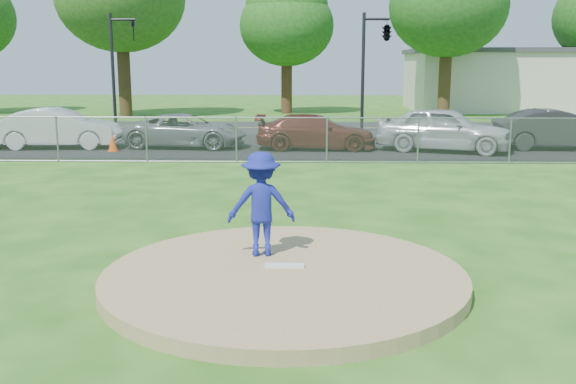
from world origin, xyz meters
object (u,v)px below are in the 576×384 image
(traffic_signal_left, at_px, (117,61))
(pitcher, at_px, (261,204))
(parked_car_darkred, at_px, (316,132))
(commercial_building, at_px, (525,79))
(parked_car_gray, at_px, (186,131))
(parked_car_pearl, at_px, (444,129))
(tree_center, at_px, (287,13))
(parked_car_white, at_px, (58,128))
(traffic_cone, at_px, (113,142))
(parked_car_charcoal, at_px, (556,129))
(traffic_signal_center, at_px, (384,34))

(traffic_signal_left, relative_size, pitcher, 3.36)
(parked_car_darkred, bearing_deg, commercial_building, -33.17)
(parked_car_gray, bearing_deg, parked_car_pearl, -89.23)
(tree_center, bearing_deg, parked_car_pearl, -71.16)
(commercial_building, distance_m, parked_car_white, 33.88)
(pitcher, bearing_deg, parked_car_pearl, -118.36)
(traffic_signal_left, height_order, parked_car_white, traffic_signal_left)
(parked_car_darkred, bearing_deg, parked_car_gray, 86.20)
(traffic_cone, height_order, parked_car_gray, parked_car_gray)
(traffic_signal_left, relative_size, parked_car_charcoal, 1.21)
(tree_center, height_order, traffic_signal_center, tree_center)
(commercial_building, xyz_separation_m, parked_car_charcoal, (-6.09, -22.28, -1.39))
(tree_center, xyz_separation_m, parked_car_pearl, (6.48, -18.99, -5.62))
(traffic_signal_center, height_order, pitcher, traffic_signal_center)
(parked_car_white, bearing_deg, traffic_signal_left, -10.16)
(traffic_cone, height_order, parked_car_white, parked_car_white)
(pitcher, xyz_separation_m, parked_car_darkred, (1.07, 14.62, -0.36))
(parked_car_darkred, height_order, parked_car_charcoal, parked_car_charcoal)
(traffic_signal_center, xyz_separation_m, pitcher, (-4.36, -21.16, -3.58))
(traffic_signal_center, height_order, parked_car_darkred, traffic_signal_center)
(commercial_building, relative_size, tree_center, 1.67)
(pitcher, bearing_deg, commercial_building, -119.65)
(commercial_building, xyz_separation_m, traffic_signal_center, (-12.03, -16.00, 2.45))
(parked_car_pearl, bearing_deg, traffic_signal_center, 30.81)
(commercial_building, relative_size, traffic_cone, 23.91)
(tree_center, bearing_deg, parked_car_darkred, -84.82)
(parked_car_white, bearing_deg, pitcher, -153.93)
(parked_car_pearl, distance_m, parked_car_charcoal, 4.49)
(pitcher, height_order, traffic_cone, pitcher)
(pitcher, height_order, parked_car_gray, pitcher)
(parked_car_darkred, bearing_deg, tree_center, 6.21)
(traffic_signal_left, distance_m, parked_car_pearl, 16.07)
(commercial_building, height_order, parked_car_gray, commercial_building)
(parked_car_white, xyz_separation_m, parked_car_pearl, (14.80, -0.53, 0.07))
(commercial_building, distance_m, traffic_signal_center, 20.17)
(traffic_cone, relative_size, parked_car_darkred, 0.15)
(traffic_cone, relative_size, parked_car_gray, 0.15)
(tree_center, xyz_separation_m, parked_car_white, (-8.32, -18.46, -5.69))
(parked_car_darkred, distance_m, parked_car_pearl, 4.82)
(traffic_signal_center, bearing_deg, parked_car_white, -154.08)
(tree_center, relative_size, parked_car_white, 2.10)
(traffic_cone, bearing_deg, parked_car_gray, 26.42)
(pitcher, bearing_deg, traffic_cone, -70.44)
(traffic_signal_center, bearing_deg, pitcher, -101.65)
(tree_center, height_order, parked_car_gray, tree_center)
(pitcher, bearing_deg, parked_car_darkred, -100.05)
(traffic_cone, bearing_deg, parked_car_white, 158.99)
(parked_car_pearl, bearing_deg, pitcher, 176.09)
(traffic_cone, bearing_deg, traffic_signal_center, 34.07)
(commercial_building, xyz_separation_m, parked_car_darkred, (-15.32, -22.54, -1.48))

